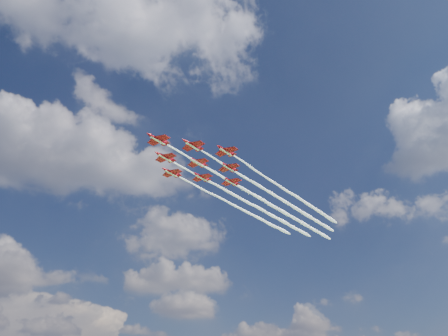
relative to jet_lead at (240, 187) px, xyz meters
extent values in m
cylinder|color=#A30915|center=(-37.86, -28.72, 0.00)|extent=(6.43, 5.22, 1.00)
cone|color=#A30915|center=(-41.50, -31.48, 0.00)|extent=(2.06, 1.90, 1.00)
cone|color=#A30915|center=(-34.44, -26.12, 0.00)|extent=(1.64, 1.56, 0.91)
ellipsoid|color=black|center=(-39.32, -29.82, 0.41)|extent=(2.02, 1.81, 0.65)
cube|color=#A30915|center=(-37.50, -28.44, -0.05)|extent=(7.41, 8.46, 0.13)
cube|color=#A30915|center=(-34.95, -26.51, 0.00)|extent=(3.01, 3.39, 0.11)
cube|color=#A30915|center=(-34.80, -26.40, 0.82)|extent=(1.24, 0.99, 1.64)
cube|color=white|center=(-37.86, -28.72, -0.46)|extent=(5.96, 4.80, 0.11)
cylinder|color=#A30915|center=(-25.52, -27.91, 0.00)|extent=(6.43, 5.22, 1.00)
cone|color=#A30915|center=(-29.16, -30.67, 0.00)|extent=(2.06, 1.90, 1.00)
cone|color=#A30915|center=(-22.10, -25.32, 0.00)|extent=(1.64, 1.56, 0.91)
ellipsoid|color=black|center=(-26.97, -29.02, 0.41)|extent=(2.02, 1.81, 0.65)
cube|color=#A30915|center=(-25.15, -27.64, -0.05)|extent=(7.41, 8.46, 0.13)
cube|color=#A30915|center=(-22.61, -25.70, 0.00)|extent=(3.01, 3.39, 0.11)
cube|color=#A30915|center=(-22.46, -25.59, 0.82)|extent=(1.24, 0.99, 1.64)
cube|color=white|center=(-25.52, -27.91, -0.46)|extent=(5.96, 4.80, 0.11)
cylinder|color=#A30915|center=(-33.76, -17.05, 0.00)|extent=(6.43, 5.22, 1.00)
cone|color=#A30915|center=(-37.40, -19.81, 0.00)|extent=(2.06, 1.90, 1.00)
cone|color=#A30915|center=(-30.34, -14.45, 0.00)|extent=(1.64, 1.56, 0.91)
ellipsoid|color=black|center=(-35.21, -18.15, 0.41)|extent=(2.02, 1.81, 0.65)
cube|color=#A30915|center=(-33.39, -16.77, -0.05)|extent=(7.41, 8.46, 0.13)
cube|color=#A30915|center=(-30.84, -14.84, 0.00)|extent=(3.01, 3.39, 0.11)
cube|color=#A30915|center=(-30.70, -14.73, 0.82)|extent=(1.24, 0.99, 1.64)
cube|color=white|center=(-33.76, -17.05, -0.46)|extent=(5.96, 4.80, 0.11)
cylinder|color=#A30915|center=(-13.17, -27.11, 0.00)|extent=(6.43, 5.22, 1.00)
cone|color=#A30915|center=(-16.81, -29.87, 0.00)|extent=(2.06, 1.90, 1.00)
cone|color=#A30915|center=(-9.75, -24.51, 0.00)|extent=(1.64, 1.56, 0.91)
ellipsoid|color=black|center=(-14.63, -28.21, 0.41)|extent=(2.02, 1.81, 0.65)
cube|color=#A30915|center=(-12.81, -26.83, -0.05)|extent=(7.41, 8.46, 0.13)
cube|color=#A30915|center=(-10.26, -24.90, 0.00)|extent=(3.01, 3.39, 0.11)
cube|color=#A30915|center=(-10.12, -24.79, 0.82)|extent=(1.24, 0.99, 1.64)
cube|color=white|center=(-13.17, -27.11, -0.46)|extent=(5.96, 4.80, 0.11)
cylinder|color=#A30915|center=(-21.41, -16.24, 0.00)|extent=(6.43, 5.22, 1.00)
cone|color=#A30915|center=(-25.05, -19.00, 0.00)|extent=(2.06, 1.90, 1.00)
cone|color=#A30915|center=(-17.99, -13.65, 0.00)|extent=(1.64, 1.56, 0.91)
ellipsoid|color=black|center=(-22.87, -17.35, 0.41)|extent=(2.02, 1.81, 0.65)
cube|color=#A30915|center=(-21.05, -15.97, -0.05)|extent=(7.41, 8.46, 0.13)
cube|color=#A30915|center=(-18.50, -14.03, 0.00)|extent=(3.01, 3.39, 0.11)
cube|color=#A30915|center=(-18.36, -13.92, 0.82)|extent=(1.24, 0.99, 1.64)
cube|color=white|center=(-21.41, -16.24, -0.46)|extent=(5.96, 4.80, 0.11)
cylinder|color=#A30915|center=(-29.65, -5.38, 0.00)|extent=(6.43, 5.22, 1.00)
cone|color=#A30915|center=(-33.29, -8.14, 0.00)|extent=(2.06, 1.90, 1.00)
cone|color=#A30915|center=(-26.23, -2.79, 0.00)|extent=(1.64, 1.56, 0.91)
ellipsoid|color=black|center=(-31.11, -6.48, 0.41)|extent=(2.02, 1.81, 0.65)
cube|color=#A30915|center=(-29.29, -5.10, -0.05)|extent=(7.41, 8.46, 0.13)
cube|color=#A30915|center=(-26.74, -3.17, 0.00)|extent=(3.01, 3.39, 0.11)
cube|color=#A30915|center=(-26.60, -3.06, 0.82)|extent=(1.24, 0.99, 1.64)
cube|color=white|center=(-29.65, -5.38, -0.46)|extent=(5.96, 4.80, 0.11)
cylinder|color=#A30915|center=(-9.07, -15.44, 0.00)|extent=(6.43, 5.22, 1.00)
cone|color=#A30915|center=(-12.71, -18.20, 0.00)|extent=(2.06, 1.90, 1.00)
cone|color=#A30915|center=(-5.65, -12.84, 0.00)|extent=(1.64, 1.56, 0.91)
ellipsoid|color=black|center=(-10.53, -16.54, 0.41)|extent=(2.02, 1.81, 0.65)
cube|color=#A30915|center=(-8.71, -15.16, -0.05)|extent=(7.41, 8.46, 0.13)
cube|color=#A30915|center=(-6.16, -13.23, 0.00)|extent=(3.01, 3.39, 0.11)
cube|color=#A30915|center=(-6.01, -13.12, 0.82)|extent=(1.24, 0.99, 1.64)
cube|color=white|center=(-9.07, -15.44, -0.46)|extent=(5.96, 4.80, 0.11)
cylinder|color=#A30915|center=(-17.31, -4.57, 0.00)|extent=(6.43, 5.22, 1.00)
cone|color=#A30915|center=(-20.95, -7.33, 0.00)|extent=(2.06, 1.90, 1.00)
cone|color=#A30915|center=(-13.89, -1.98, 0.00)|extent=(1.64, 1.56, 0.91)
ellipsoid|color=black|center=(-18.77, -5.68, 0.41)|extent=(2.02, 1.81, 0.65)
cube|color=#A30915|center=(-16.95, -4.30, -0.05)|extent=(7.41, 8.46, 0.13)
cube|color=#A30915|center=(-14.40, -2.37, 0.00)|extent=(3.01, 3.39, 0.11)
cube|color=#A30915|center=(-14.25, -2.25, 0.82)|extent=(1.24, 0.99, 1.64)
cube|color=white|center=(-17.31, -4.57, -0.46)|extent=(5.96, 4.80, 0.11)
cylinder|color=#A30915|center=(-4.97, -3.77, 0.00)|extent=(6.43, 5.22, 1.00)
cone|color=#A30915|center=(-8.61, -6.53, 0.00)|extent=(2.06, 1.90, 1.00)
cone|color=#A30915|center=(-1.55, -1.17, 0.00)|extent=(1.64, 1.56, 0.91)
ellipsoid|color=black|center=(-6.42, -4.87, 0.41)|extent=(2.02, 1.81, 0.65)
cube|color=#A30915|center=(-4.60, -3.49, -0.05)|extent=(7.41, 8.46, 0.13)
cube|color=#A30915|center=(-2.05, -1.56, 0.00)|extent=(3.01, 3.39, 0.11)
cube|color=#A30915|center=(-1.91, -1.45, 0.82)|extent=(1.24, 0.99, 1.64)
cube|color=white|center=(-4.97, -3.77, -0.46)|extent=(5.96, 4.80, 0.11)
camera|label=1|loc=(-47.99, -157.72, -79.38)|focal=35.00mm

